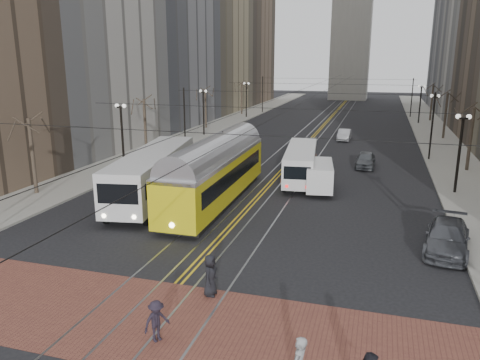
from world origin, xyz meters
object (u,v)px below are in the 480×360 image
Objects in this scene: sedan_silver at (344,135)px; pedestrian_a at (210,275)px; sedan_grey at (366,160)px; rear_bus at (301,164)px; streetcar at (216,177)px; sedan_parked at (447,237)px; pedestrian_d at (157,321)px; cargo_van at (319,177)px; transit_bus at (153,175)px.

sedan_silver is 2.29× the size of pedestrian_a.
rear_bus is at bearing -127.34° from sedan_grey.
pedestrian_a is (4.22, -12.67, -0.86)m from streetcar.
sedan_silver is (6.50, 28.52, -1.10)m from streetcar.
pedestrian_d is (-10.73, -11.57, 0.03)m from sedan_parked.
streetcar is 8.09m from cargo_van.
sedan_silver is at bearing 28.84° from pedestrian_d.
pedestrian_a is at bearing -72.42° from streetcar.
rear_bus is 2.48× the size of sedan_grey.
sedan_grey is at bearing 63.56° from cargo_van.
streetcar is at bearing 170.17° from sedan_parked.
pedestrian_d is (8.11, -15.84, -0.90)m from transit_bus.
transit_bus reaches higher than sedan_parked.
sedan_parked is at bearing -74.55° from sedan_grey.
sedan_silver is 41.25m from pedestrian_a.
streetcar is 1.46× the size of rear_bus.
sedan_parked reaches higher than sedan_silver.
sedan_parked is (7.80, -9.51, -0.33)m from cargo_van.
cargo_van reaches higher than pedestrian_a.
pedestrian_d is at bearing -92.58° from sedan_silver.
pedestrian_d reaches higher than sedan_parked.
pedestrian_a is at bearing -97.54° from rear_bus.
sedan_grey is (9.55, 13.96, -1.07)m from streetcar.
transit_bus is at bearing -109.68° from sedan_silver.
sedan_silver is 34.17m from sedan_parked.
pedestrian_a reaches higher than pedestrian_d.
rear_bus is at bearing 136.37° from sedan_parked.
cargo_van reaches higher than sedan_parked.
streetcar reaches higher than cargo_van.
sedan_silver is at bearing 59.35° from transit_bus.
transit_bus reaches higher than rear_bus.
rear_bus reaches higher than sedan_parked.
cargo_van is 3.17× the size of pedestrian_d.
rear_bus is 6.71× the size of pedestrian_d.
streetcar is 2.92× the size of sedan_parked.
pedestrian_a is (-2.28, -17.43, -0.16)m from cargo_van.
transit_bus is 8.76× the size of pedestrian_d.
rear_bus reaches higher than cargo_van.
sedan_parked is (14.30, -4.74, -1.03)m from streetcar.
streetcar is 16.94m from sedan_grey.
sedan_grey is 0.80× the size of sedan_parked.
transit_bus is at bearing -174.89° from streetcar.
sedan_grey is 14.88m from sedan_silver.
sedan_grey is at bearing -13.61° from pedestrian_a.
pedestrian_d reaches higher than sedan_grey.
sedan_silver is (11.04, 29.00, -1.00)m from transit_bus.
cargo_van is at bearing 35.38° from streetcar.
transit_bus reaches higher than sedan_grey.
pedestrian_d is (-2.93, -21.08, -0.30)m from cargo_van.
sedan_silver is 2.68× the size of pedestrian_d.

